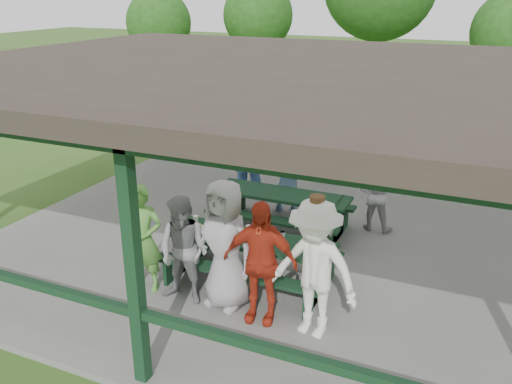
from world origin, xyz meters
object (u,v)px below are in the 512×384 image
at_px(picnic_table_far, 281,207).
at_px(contestant_red, 260,262).
at_px(contestant_grey_mid, 225,245).
at_px(spectator_lblue, 289,176).
at_px(spectator_blue, 248,154).
at_px(contestant_green, 143,239).
at_px(spectator_grey, 376,193).
at_px(contestant_white_fedora, 314,269).
at_px(farm_trailer, 287,117).
at_px(pickup_truck, 454,127).
at_px(picnic_table_near, 250,254).
at_px(contestant_grey_left, 184,251).

bearing_deg(picnic_table_far, contestant_red, -74.15).
distance_m(contestant_grey_mid, spectator_lblue, 3.70).
relative_size(picnic_table_far, contestant_red, 1.45).
xyz_separation_m(contestant_red, spectator_blue, (-2.14, 4.26, 0.10)).
height_order(contestant_grey_mid, contestant_red, contestant_grey_mid).
distance_m(contestant_green, spectator_grey, 4.54).
height_order(contestant_green, contestant_red, contestant_red).
bearing_deg(contestant_green, contestant_white_fedora, -16.40).
height_order(contestant_grey_mid, contestant_white_fedora, contestant_white_fedora).
relative_size(spectator_blue, farm_trailer, 0.52).
xyz_separation_m(spectator_grey, farm_trailer, (-4.12, 6.08, -0.19)).
bearing_deg(contestant_grey_mid, contestant_red, -2.25).
relative_size(spectator_grey, pickup_truck, 0.25).
xyz_separation_m(picnic_table_near, pickup_truck, (2.20, 8.78, 0.26)).
relative_size(contestant_red, spectator_grey, 1.19).
distance_m(picnic_table_far, contestant_green, 3.09).
relative_size(contestant_green, contestant_grey_left, 1.02).
xyz_separation_m(spectator_blue, farm_trailer, (-1.19, 5.48, -0.43)).
relative_size(picnic_table_far, spectator_lblue, 1.64).
height_order(spectator_lblue, spectator_blue, spectator_blue).
height_order(spectator_lblue, pickup_truck, pickup_truck).
distance_m(spectator_blue, farm_trailer, 5.62).
height_order(contestant_grey_mid, pickup_truck, contestant_grey_mid).
xyz_separation_m(picnic_table_far, contestant_green, (-1.10, -2.86, 0.36)).
xyz_separation_m(contestant_red, spectator_grey, (0.80, 3.66, -0.14)).
height_order(picnic_table_near, contestant_grey_mid, contestant_grey_mid).
distance_m(spectator_grey, farm_trailer, 7.34).
height_order(contestant_red, farm_trailer, contestant_red).
xyz_separation_m(contestant_green, spectator_lblue, (0.90, 3.78, -0.06)).
height_order(picnic_table_near, farm_trailer, farm_trailer).
relative_size(pickup_truck, farm_trailer, 1.59).
relative_size(contestant_grey_mid, spectator_grey, 1.30).
xyz_separation_m(contestant_red, contestant_white_fedora, (0.77, -0.02, 0.08)).
distance_m(contestant_grey_left, spectator_lblue, 3.83).
xyz_separation_m(contestant_grey_left, spectator_grey, (1.98, 3.69, -0.08)).
xyz_separation_m(contestant_grey_left, contestant_red, (1.18, 0.03, 0.07)).
relative_size(picnic_table_near, picnic_table_far, 1.03).
bearing_deg(contestant_grey_left, contestant_green, 175.17).
bearing_deg(pickup_truck, farm_trailer, 80.69).
height_order(contestant_white_fedora, farm_trailer, contestant_white_fedora).
relative_size(contestant_white_fedora, spectator_lblue, 1.26).
height_order(contestant_grey_left, farm_trailer, contestant_grey_left).
relative_size(picnic_table_far, farm_trailer, 0.68).
xyz_separation_m(pickup_truck, farm_trailer, (-4.98, 0.07, -0.18)).
xyz_separation_m(contestant_grey_left, pickup_truck, (2.83, 9.70, -0.08)).
xyz_separation_m(picnic_table_near, contestant_grey_left, (-0.63, -0.92, 0.34)).
bearing_deg(picnic_table_far, spectator_grey, 25.50).
bearing_deg(contestant_white_fedora, spectator_lblue, 124.74).
relative_size(contestant_white_fedora, pickup_truck, 0.33).
height_order(contestant_grey_mid, farm_trailer, contestant_grey_mid).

